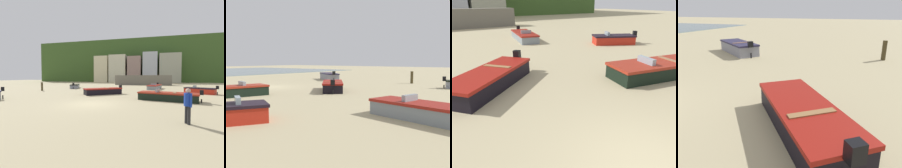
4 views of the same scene
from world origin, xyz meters
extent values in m
plane|color=tan|center=(0.00, 0.00, 0.00)|extent=(160.00, 160.00, 0.00)
cube|color=#385524|center=(0.00, 66.00, 8.61)|extent=(90.00, 32.00, 17.23)
cube|color=#676256|center=(2.03, 30.00, 1.27)|extent=(14.19, 2.40, 2.54)
cube|color=beige|center=(-14.38, 47.13, 4.99)|extent=(5.24, 6.26, 9.98)
cube|color=beige|center=(-8.13, 47.40, 5.12)|extent=(6.21, 6.79, 10.24)
cube|color=gray|center=(-1.93, 47.08, 4.76)|extent=(4.75, 6.17, 9.52)
cube|color=#AEB5C0|center=(3.61, 46.73, 5.40)|extent=(4.97, 5.45, 10.81)
cube|color=#9C9E89|center=(10.24, 46.61, 5.09)|extent=(6.97, 5.21, 10.18)
cube|color=black|center=(5.85, 3.42, 0.31)|extent=(5.24, 2.82, 0.61)
cube|color=maroon|center=(5.85, 3.42, 0.67)|extent=(5.36, 2.92, 0.12)
cube|color=black|center=(8.44, 2.78, 0.85)|extent=(0.35, 0.38, 0.40)
cylinder|color=black|center=(8.44, 2.78, 0.15)|extent=(0.12, 0.12, 0.31)
cube|color=#8C9EA8|center=(5.00, 3.63, 0.87)|extent=(0.43, 1.02, 0.28)
cube|color=#986C46|center=(6.45, 3.27, 0.72)|extent=(0.57, 1.43, 0.08)
cube|color=black|center=(-9.39, 0.43, 0.97)|extent=(0.42, 0.42, 0.40)
cylinder|color=black|center=(-9.39, 0.43, 0.18)|extent=(0.14, 0.14, 0.37)
cube|color=black|center=(-1.32, 6.71, 0.32)|extent=(4.41, 3.95, 0.63)
cube|color=maroon|center=(-1.32, 6.71, 0.69)|extent=(4.54, 4.07, 0.12)
cube|color=black|center=(0.56, 8.22, 0.87)|extent=(0.42, 0.42, 0.40)
cylinder|color=black|center=(0.56, 8.22, 0.16)|extent=(0.14, 0.14, 0.32)
cube|color=#9A6C40|center=(-0.89, 7.06, 0.74)|extent=(0.98, 1.14, 0.08)
cube|color=gray|center=(4.93, 16.73, 0.30)|extent=(2.59, 5.30, 0.60)
cube|color=maroon|center=(4.93, 16.73, 0.66)|extent=(2.69, 5.42, 0.12)
cube|color=black|center=(5.52, 19.39, 0.84)|extent=(0.37, 0.34, 0.40)
cylinder|color=black|center=(5.52, 19.39, 0.15)|extent=(0.12, 0.12, 0.30)
cube|color=#8C9EA8|center=(4.73, 15.86, 0.86)|extent=(0.93, 0.39, 0.28)
cube|color=gray|center=(-9.67, 15.36, 0.30)|extent=(2.64, 4.17, 0.60)
cube|color=black|center=(-9.67, 15.36, 0.66)|extent=(2.75, 4.29, 0.12)
cube|color=black|center=(-8.90, 13.34, 0.84)|extent=(0.40, 0.38, 0.40)
cylinder|color=black|center=(-8.90, 13.34, 0.15)|extent=(0.13, 0.13, 0.30)
cube|color=#9D663F|center=(-9.49, 14.90, 0.71)|extent=(1.13, 0.62, 0.08)
cube|color=red|center=(10.35, 10.45, 0.32)|extent=(3.67, 2.91, 0.63)
cube|color=black|center=(10.35, 10.45, 0.69)|extent=(3.80, 3.03, 0.12)
cube|color=black|center=(11.99, 9.56, 0.87)|extent=(0.40, 0.41, 0.40)
cylinder|color=black|center=(11.99, 9.56, 0.16)|extent=(0.14, 0.14, 0.32)
cube|color=#8C9EA8|center=(9.83, 10.73, 0.89)|extent=(0.60, 0.87, 0.28)
cylinder|color=#443A21|center=(-11.93, 9.09, 0.65)|extent=(0.29, 0.29, 1.30)
cylinder|color=#242527|center=(6.05, -3.63, 0.41)|extent=(0.18, 0.18, 0.82)
cylinder|color=#242527|center=(6.12, -3.82, 0.41)|extent=(0.18, 0.18, 0.82)
cylinder|color=#17349B|center=(6.09, -3.73, 1.11)|extent=(0.44, 0.44, 0.58)
cylinder|color=#17349B|center=(6.01, -3.52, 1.07)|extent=(0.12, 0.12, 0.54)
cylinder|color=#17349B|center=(6.16, -3.93, 1.07)|extent=(0.12, 0.12, 0.54)
sphere|color=tan|center=(6.09, -3.73, 1.51)|extent=(0.28, 0.28, 0.22)
camera|label=1|loc=(4.53, -11.32, 2.14)|focal=24.96mm
camera|label=2|loc=(15.96, 20.53, 2.50)|focal=43.67mm
camera|label=3|loc=(-3.53, -1.78, 3.41)|focal=33.23mm
camera|label=4|loc=(4.04, 8.28, 3.23)|focal=35.57mm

